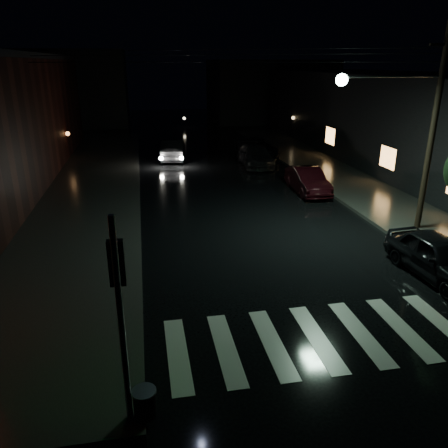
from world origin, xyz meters
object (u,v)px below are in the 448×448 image
parked_car_a (440,257)px  parked_car_b (308,180)px  oncoming_car (173,150)px  parked_car_d (257,148)px  parked_car_c (255,155)px

parked_car_a → parked_car_b: parked_car_a is taller
parked_car_a → oncoming_car: 21.53m
parked_car_b → parked_car_d: parked_car_d is taller
parked_car_c → parked_car_d: (0.83, 2.71, -0.01)m
parked_car_c → parked_car_d: bearing=76.2°
parked_car_d → parked_car_b: bearing=-91.4°
parked_car_b → oncoming_car: bearing=125.0°
parked_car_b → oncoming_car: (-6.50, 9.98, 0.07)m
parked_car_b → parked_car_d: (-0.27, 9.79, 0.01)m
parked_car_b → parked_car_c: parked_car_c is taller
parked_car_a → parked_car_c: bearing=91.6°
parked_car_a → oncoming_car: size_ratio=0.93×
parked_car_c → parked_car_a: bearing=-81.3°
parked_car_b → parked_car_c: size_ratio=0.85×
parked_car_c → oncoming_car: 6.14m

